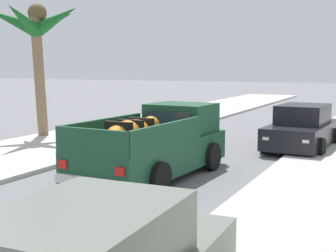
{
  "coord_description": "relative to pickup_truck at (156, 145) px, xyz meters",
  "views": [
    {
      "loc": [
        5.77,
        -3.46,
        2.85
      ],
      "look_at": [
        0.08,
        8.26,
        1.2
      ],
      "focal_mm": 50.53,
      "sensor_mm": 36.0,
      "label": 1
    }
  ],
  "objects": [
    {
      "name": "sidewalk_left",
      "position": [
        -5.27,
        4.74,
        -0.75
      ],
      "size": [
        4.63,
        60.0,
        0.12
      ],
      "primitive_type": "cube",
      "color": "beige",
      "rests_on": "ground"
    },
    {
      "name": "curb_left",
      "position": [
        -4.36,
        4.74,
        -0.76
      ],
      "size": [
        0.16,
        60.0,
        0.1
      ],
      "primitive_type": "cube",
      "color": "silver",
      "rests_on": "ground"
    },
    {
      "name": "curb_right",
      "position": [
        3.93,
        4.74,
        -0.76
      ],
      "size": [
        0.16,
        60.0,
        0.1
      ],
      "primitive_type": "cube",
      "color": "silver",
      "rests_on": "ground"
    },
    {
      "name": "pickup_truck",
      "position": [
        0.0,
        0.0,
        0.0
      ],
      "size": [
        2.4,
        5.3,
        1.8
      ],
      "color": "#19472D",
      "rests_on": "ground"
    },
    {
      "name": "car_left_mid",
      "position": [
        2.67,
        5.83,
        -0.1
      ],
      "size": [
        2.2,
        4.33,
        1.54
      ],
      "color": "black",
      "rests_on": "ground"
    },
    {
      "name": "palm_tree_left_fore",
      "position": [
        -7.08,
        3.7,
        3.42
      ],
      "size": [
        3.81,
        3.7,
        5.26
      ],
      "color": "#846B4C",
      "rests_on": "ground"
    }
  ]
}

